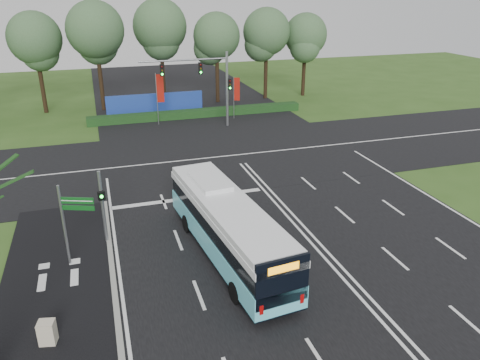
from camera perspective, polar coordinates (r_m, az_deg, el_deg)
name	(u,v)px	position (r m, az deg, el deg)	size (l,w,h in m)	color
ground	(293,223)	(26.89, 6.46, -5.26)	(120.00, 120.00, 0.00)	#30511B
road_main	(293,223)	(26.88, 6.47, -5.22)	(20.00, 120.00, 0.04)	black
road_cross	(233,156)	(37.23, -0.89, 2.99)	(120.00, 14.00, 0.05)	black
bike_path	(57,293)	(22.56, -21.36, -12.72)	(5.00, 18.00, 0.06)	black
kerb_strip	(114,283)	(22.40, -15.15, -12.02)	(0.25, 18.00, 0.12)	gray
city_bus	(228,227)	(22.87, -1.53, -5.75)	(3.54, 11.51, 3.25)	#60CFE0
pedestrian_signal	(103,205)	(24.84, -16.41, -2.91)	(0.38, 0.44, 4.00)	gray
street_sign	(70,216)	(23.09, -20.02, -4.20)	(1.53, 0.66, 4.18)	gray
utility_cabinet	(47,333)	(19.73, -22.43, -16.85)	(0.60, 0.50, 1.00)	beige
banner_flag_left	(159,92)	(45.82, -9.81, 10.56)	(0.73, 0.18, 4.97)	gray
banner_flag_mid	(236,92)	(47.39, -0.48, 10.73)	(0.59, 0.28, 4.25)	gray
traffic_light_gantry	(208,78)	(44.05, -3.89, 12.27)	(8.41, 0.28, 7.00)	gray
hedge	(198,113)	(48.72, -5.14, 8.09)	(22.00, 1.20, 0.80)	#123313
blue_hoarding	(155,104)	(50.31, -10.30, 9.11)	(10.00, 0.30, 2.20)	navy
eucalyptus_row	(142,32)	(53.39, -11.83, 17.22)	(41.45, 7.80, 11.44)	black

